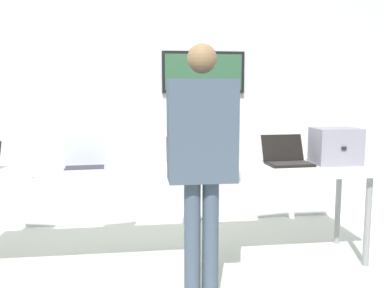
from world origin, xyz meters
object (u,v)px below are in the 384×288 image
Objects in this scene: laptop_station_1 at (85,162)px; coffee_mug at (25,173)px; laptop_station_3 at (287,158)px; person at (201,149)px; laptop_station_2 at (187,160)px; equipment_box at (336,146)px; workbench at (163,176)px.

coffee_mug is (-0.37, -0.38, -0.01)m from laptop_station_1.
laptop_station_1 is 1.70m from laptop_station_3.
person is at bearing -17.00° from coffee_mug.
laptop_station_1 is at bearing -179.97° from laptop_station_2.
equipment_box reaches higher than laptop_station_3.
workbench is 1.51m from equipment_box.
laptop_station_1 is at bearing 179.62° from laptop_station_3.
laptop_station_1 reaches higher than laptop_station_2.
person is at bearing -151.63° from equipment_box.
equipment_box is 0.22× the size of person.
laptop_station_3 is (0.86, -0.01, 0.00)m from laptop_station_2.
coffee_mug is at bearing -169.96° from laptop_station_3.
laptop_station_1 reaches higher than laptop_station_3.
laptop_station_2 is 0.78m from person.
coffee_mug is (-2.49, -0.32, -0.11)m from equipment_box.
person is (-1.28, -0.69, 0.10)m from equipment_box.
person reaches higher than laptop_station_2.
equipment_box is 2.13m from laptop_station_1.
equipment_box reaches higher than workbench.
laptop_station_3 is (1.08, 0.12, 0.10)m from workbench.
laptop_station_3 reaches higher than workbench.
equipment_box is at bearing 7.30° from coffee_mug.
laptop_station_3 is at bearing 10.04° from coffee_mug.
laptop_station_2 reaches higher than workbench.
person is 1.29m from coffee_mug.
person reaches higher than workbench.
laptop_station_2 is 3.69× the size of coffee_mug.
equipment_box is 1.08× the size of laptop_station_1.
laptop_station_3 is 2.11m from coffee_mug.
laptop_station_1 is at bearing 45.54° from coffee_mug.
person is (0.84, -0.75, 0.20)m from laptop_station_1.
equipment_box is 2.52m from coffee_mug.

